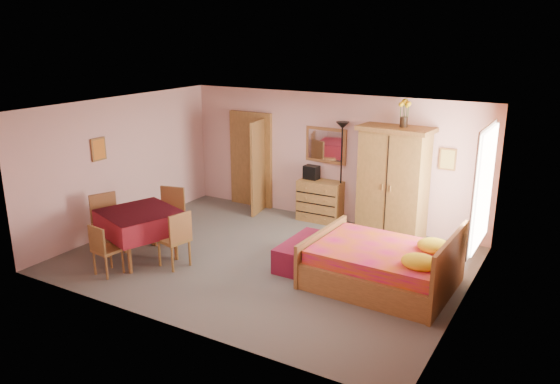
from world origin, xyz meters
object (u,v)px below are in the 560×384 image
Objects in this scene: bench at (302,252)px; bed at (382,255)px; chair_west at (109,224)px; chair_east at (174,239)px; wall_mirror at (326,145)px; chair_south at (108,249)px; stereo at (312,172)px; dining_table at (141,235)px; sunflower_vase at (404,113)px; chair_north at (168,217)px; floor_lamp at (341,174)px; chest_of_drawers at (320,201)px; wardrobe at (393,183)px.

bed is at bearing -3.59° from bench.
chair_east is at bearing 118.04° from chair_west.
chair_south is at bearing -109.12° from wall_mirror.
dining_table is (-1.55, -3.36, -0.56)m from stereo.
sunflower_vase is 0.24× the size of bed.
dining_table is 0.77m from chair_north.
wall_mirror is 0.68m from floor_lamp.
bed is 2.09× the size of chair_north.
chest_of_drawers is at bearing -172.34° from floor_lamp.
bench is at bearing -115.48° from sunflower_vase.
wall_mirror is 0.74× the size of bench.
chest_of_drawers is 0.43× the size of floor_lamp.
bench is 1.07× the size of dining_table.
chest_of_drawers is 0.43× the size of wardrobe.
bed is 1.73× the size of bench.
dining_table is (-1.78, -3.52, -1.12)m from wall_mirror.
stereo reaches higher than chair_east.
sunflower_vase reaches higher than floor_lamp.
sunflower_vase is 0.60× the size of chair_south.
chair_north is 1.00× the size of chair_west.
chair_south is at bearing -91.25° from dining_table.
stereo is at bearing 176.37° from sunflower_vase.
bed is 3.38m from chair_east.
wall_mirror is 3.38m from bed.
chair_west reaches higher than chair_south.
chair_north is (-1.60, -2.59, -0.47)m from stereo.
chair_south is at bearing 68.89° from chair_west.
stereo is (-0.23, 0.05, 0.56)m from chest_of_drawers.
wall_mirror reaches higher than chest_of_drawers.
chair_south is (-1.80, -4.04, 0.00)m from chest_of_drawers.
sunflower_vase reaches higher than stereo.
chair_east is (-2.63, -3.17, -0.57)m from wardrobe.
bed is 1.46m from bench.
wall_mirror is 1.65m from wardrobe.
stereo is 0.24× the size of bench.
stereo reaches higher than chest_of_drawers.
chair_east is at bearing -114.43° from floor_lamp.
stereo reaches higher than dining_table.
sunflower_vase reaches higher than chair_south.
bed is at bearing -43.66° from stereo.
wall_mirror is 0.63m from stereo.
floor_lamp is at bearing -16.28° from wall_mirror.
floor_lamp is 1.82m from sunflower_vase.
dining_table is (-3.45, -3.23, -1.93)m from sunflower_vase.
sunflower_vase is at bearing 103.88° from bed.
stereo reaches higher than bed.
floor_lamp is 4.09× the size of sunflower_vase.
chair_west reaches higher than dining_table.
dining_table is 0.70m from chair_west.
floor_lamp is at bearing 56.77° from dining_table.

